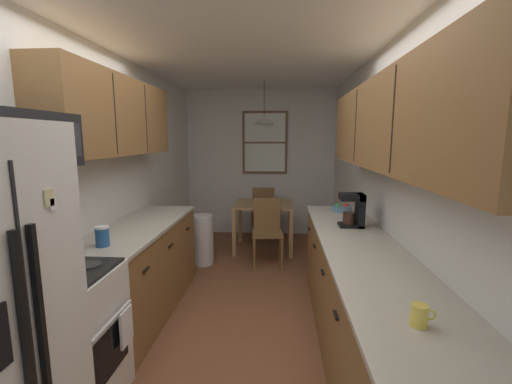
{
  "coord_description": "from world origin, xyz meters",
  "views": [
    {
      "loc": [
        0.36,
        -2.38,
        1.72
      ],
      "look_at": [
        0.09,
        1.29,
        1.13
      ],
      "focal_mm": 23.71,
      "sensor_mm": 36.0,
      "label": 1
    }
  ],
  "objects_px": {
    "microwave_over_range": "(19,140)",
    "coffee_maker": "(355,209)",
    "dining_chair_far": "(263,210)",
    "stove_range": "(59,343)",
    "mug_by_coffeemaker": "(420,315)",
    "storage_canister": "(102,236)",
    "fruit_bowl": "(342,208)",
    "trash_bin": "(203,240)",
    "dining_chair_near": "(267,228)",
    "dining_table": "(264,211)"
  },
  "relations": [
    {
      "from": "dining_chair_far",
      "to": "fruit_bowl",
      "type": "relative_size",
      "value": 4.08
    },
    {
      "from": "microwave_over_range",
      "to": "dining_chair_near",
      "type": "height_order",
      "value": "microwave_over_range"
    },
    {
      "from": "microwave_over_range",
      "to": "mug_by_coffeemaker",
      "type": "bearing_deg",
      "value": -10.35
    },
    {
      "from": "dining_chair_far",
      "to": "coffee_maker",
      "type": "distance_m",
      "value": 2.78
    },
    {
      "from": "mug_by_coffeemaker",
      "to": "fruit_bowl",
      "type": "bearing_deg",
      "value": 88.13
    },
    {
      "from": "fruit_bowl",
      "to": "dining_chair_far",
      "type": "bearing_deg",
      "value": 117.78
    },
    {
      "from": "dining_chair_far",
      "to": "fruit_bowl",
      "type": "distance_m",
      "value": 2.16
    },
    {
      "from": "stove_range",
      "to": "trash_bin",
      "type": "relative_size",
      "value": 1.6
    },
    {
      "from": "trash_bin",
      "to": "coffee_maker",
      "type": "xyz_separation_m",
      "value": [
        1.75,
        -1.27,
        0.72
      ]
    },
    {
      "from": "coffee_maker",
      "to": "dining_chair_far",
      "type": "bearing_deg",
      "value": 111.16
    },
    {
      "from": "dining_table",
      "to": "dining_chair_near",
      "type": "xyz_separation_m",
      "value": [
        0.08,
        -0.6,
        -0.11
      ]
    },
    {
      "from": "storage_canister",
      "to": "coffee_maker",
      "type": "xyz_separation_m",
      "value": [
        2.05,
        0.74,
        0.08
      ]
    },
    {
      "from": "trash_bin",
      "to": "mug_by_coffeemaker",
      "type": "height_order",
      "value": "mug_by_coffeemaker"
    },
    {
      "from": "stove_range",
      "to": "coffee_maker",
      "type": "height_order",
      "value": "coffee_maker"
    },
    {
      "from": "trash_bin",
      "to": "coffee_maker",
      "type": "height_order",
      "value": "coffee_maker"
    },
    {
      "from": "dining_table",
      "to": "mug_by_coffeemaker",
      "type": "xyz_separation_m",
      "value": [
        0.87,
        -3.65,
        0.34
      ]
    },
    {
      "from": "coffee_maker",
      "to": "mug_by_coffeemaker",
      "type": "xyz_separation_m",
      "value": [
        -0.08,
        -1.71,
        -0.11
      ]
    },
    {
      "from": "microwave_over_range",
      "to": "trash_bin",
      "type": "xyz_separation_m",
      "value": [
        0.41,
        2.6,
        -1.36
      ]
    },
    {
      "from": "dining_table",
      "to": "trash_bin",
      "type": "relative_size",
      "value": 1.29
    },
    {
      "from": "dining_table",
      "to": "dining_chair_near",
      "type": "distance_m",
      "value": 0.61
    },
    {
      "from": "dining_chair_far",
      "to": "mug_by_coffeemaker",
      "type": "xyz_separation_m",
      "value": [
        0.91,
        -4.25,
        0.45
      ]
    },
    {
      "from": "dining_table",
      "to": "storage_canister",
      "type": "relative_size",
      "value": 5.63
    },
    {
      "from": "microwave_over_range",
      "to": "mug_by_coffeemaker",
      "type": "relative_size",
      "value": 5.54
    },
    {
      "from": "dining_table",
      "to": "fruit_bowl",
      "type": "xyz_separation_m",
      "value": [
        0.95,
        -1.27,
        0.33
      ]
    },
    {
      "from": "storage_canister",
      "to": "fruit_bowl",
      "type": "height_order",
      "value": "storage_canister"
    },
    {
      "from": "fruit_bowl",
      "to": "stove_range",
      "type": "bearing_deg",
      "value": -135.71
    },
    {
      "from": "microwave_over_range",
      "to": "coffee_maker",
      "type": "relative_size",
      "value": 1.97
    },
    {
      "from": "dining_chair_far",
      "to": "trash_bin",
      "type": "relative_size",
      "value": 1.31
    },
    {
      "from": "storage_canister",
      "to": "coffee_maker",
      "type": "bearing_deg",
      "value": 19.73
    },
    {
      "from": "fruit_bowl",
      "to": "dining_table",
      "type": "bearing_deg",
      "value": 126.69
    },
    {
      "from": "stove_range",
      "to": "fruit_bowl",
      "type": "height_order",
      "value": "stove_range"
    },
    {
      "from": "dining_table",
      "to": "storage_canister",
      "type": "height_order",
      "value": "storage_canister"
    },
    {
      "from": "dining_table",
      "to": "trash_bin",
      "type": "distance_m",
      "value": 1.08
    },
    {
      "from": "mug_by_coffeemaker",
      "to": "fruit_bowl",
      "type": "xyz_separation_m",
      "value": [
        0.08,
        2.38,
        -0.01
      ]
    },
    {
      "from": "stove_range",
      "to": "trash_bin",
      "type": "bearing_deg",
      "value": 83.53
    },
    {
      "from": "dining_chair_far",
      "to": "storage_canister",
      "type": "distance_m",
      "value": 3.47
    },
    {
      "from": "dining_chair_far",
      "to": "mug_by_coffeemaker",
      "type": "relative_size",
      "value": 8.1
    },
    {
      "from": "dining_chair_far",
      "to": "stove_range",
      "type": "bearing_deg",
      "value": -105.38
    },
    {
      "from": "dining_chair_near",
      "to": "microwave_over_range",
      "type": "bearing_deg",
      "value": -115.79
    },
    {
      "from": "storage_canister",
      "to": "mug_by_coffeemaker",
      "type": "xyz_separation_m",
      "value": [
        1.98,
        -0.98,
        -0.03
      ]
    },
    {
      "from": "microwave_over_range",
      "to": "dining_chair_near",
      "type": "bearing_deg",
      "value": 64.21
    },
    {
      "from": "microwave_over_range",
      "to": "stove_range",
      "type": "bearing_deg",
      "value": -0.03
    },
    {
      "from": "storage_canister",
      "to": "trash_bin",
      "type": "bearing_deg",
      "value": 81.48
    },
    {
      "from": "dining_chair_near",
      "to": "trash_bin",
      "type": "distance_m",
      "value": 0.9
    },
    {
      "from": "dining_chair_far",
      "to": "storage_canister",
      "type": "xyz_separation_m",
      "value": [
        -1.07,
        -3.27,
        0.48
      ]
    },
    {
      "from": "mug_by_coffeemaker",
      "to": "dining_chair_near",
      "type": "bearing_deg",
      "value": 104.54
    },
    {
      "from": "stove_range",
      "to": "microwave_over_range",
      "type": "xyz_separation_m",
      "value": [
        -0.11,
        0.0,
        1.24
      ]
    },
    {
      "from": "stove_range",
      "to": "mug_by_coffeemaker",
      "type": "xyz_separation_m",
      "value": [
        1.97,
        -0.38,
        0.48
      ]
    },
    {
      "from": "storage_canister",
      "to": "dining_table",
      "type": "bearing_deg",
      "value": 67.54
    },
    {
      "from": "microwave_over_range",
      "to": "dining_table",
      "type": "xyz_separation_m",
      "value": [
        1.21,
        3.27,
        -1.1
      ]
    }
  ]
}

